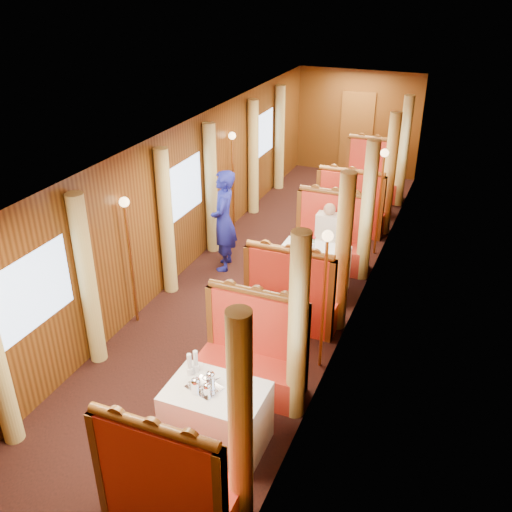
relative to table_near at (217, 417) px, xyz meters
The scene contains 47 objects.
floor 3.60m from the table_near, 102.09° to the left, with size 3.00×12.00×0.01m, color black, non-canonical shape.
ceiling 4.16m from the table_near, 102.09° to the left, with size 3.00×12.00×0.01m, color silver, non-canonical shape.
wall_far 9.57m from the table_near, 94.51° to the left, with size 3.00×2.50×0.01m, color brown, non-canonical shape.
wall_left 4.25m from the table_near, 122.74° to the left, with size 12.00×2.50×0.01m, color brown, non-canonical shape.
wall_right 3.68m from the table_near, 77.91° to the left, with size 12.00×2.50×0.01m, color brown, non-canonical shape.
doorway_far 9.52m from the table_near, 94.53° to the left, with size 0.80×0.04×2.00m, color brown.
table_near is the anchor object (origin of this frame).
banquette_near_fwd 1.02m from the table_near, 90.00° to the right, with size 1.30×0.55×1.34m.
banquette_near_aft 1.02m from the table_near, 90.00° to the left, with size 1.30×0.55×1.34m.
table_mid 3.50m from the table_near, 90.00° to the left, with size 1.05×0.72×0.75m, color white.
banquette_mid_fwd 2.49m from the table_near, 90.00° to the left, with size 1.30×0.55×1.34m.
banquette_mid_aft 4.51m from the table_near, 90.00° to the left, with size 1.30×0.55×1.34m.
table_far 7.00m from the table_near, 90.00° to the left, with size 1.05×0.72×0.75m, color white.
banquette_far_fwd 5.99m from the table_near, 90.00° to the left, with size 1.30×0.55×1.34m.
banquette_far_aft 8.01m from the table_near, 90.00° to the left, with size 1.30×0.55×1.34m.
tea_tray 0.40m from the table_near, behind, with size 0.34×0.26×0.01m, color silver.
teapot_left 0.49m from the table_near, 147.71° to the right, with size 0.18×0.13×0.14m, color silver, non-canonical shape.
teapot_right 0.45m from the table_near, 110.25° to the right, with size 0.15×0.11×0.12m, color silver, non-canonical shape.
teapot_back 0.45m from the table_near, 144.39° to the left, with size 0.16×0.12×0.13m, color silver, non-canonical shape.
fruit_plate 0.53m from the table_near, 23.24° to the right, with size 0.20×0.20×0.05m.
cup_inboard 0.62m from the table_near, 160.08° to the left, with size 0.08×0.08×0.26m.
cup_outboard 0.62m from the table_near, 148.11° to the left, with size 0.08×0.08×0.26m.
rose_vase_mid 3.51m from the table_near, 90.04° to the left, with size 0.06×0.06×0.36m.
rose_vase_far 6.99m from the table_near, 89.87° to the left, with size 0.06×0.06×0.36m.
window_left_near 2.48m from the table_near, behind, with size 1.20×0.90×0.01m, color #93ADD1, non-canonical shape.
curtain_left_near_b 2.41m from the table_near, 159.89° to the left, with size 0.22×0.22×2.35m, color #DDC971.
window_right_near 1.30m from the table_near, ahead, with size 1.20×0.90×0.01m, color #93ADD1, non-canonical shape.
curtain_right_near_a 1.28m from the table_near, 51.07° to the right, with size 0.22×0.22×2.35m, color #DDC971.
curtain_right_near_b 1.28m from the table_near, 51.07° to the left, with size 0.22×0.22×2.35m, color #DDC971.
window_left_mid 4.29m from the table_near, 122.56° to the left, with size 1.20×0.90×0.01m, color #93ADD1, non-canonical shape.
curtain_left_mid_a 3.55m from the table_near, 128.06° to the left, with size 0.22×0.22×2.35m, color #DDC971.
curtain_left_mid_b 4.85m from the table_near, 116.46° to the left, with size 0.22×0.22×2.35m, color #DDC971.
window_right_mid 3.73m from the table_near, 78.14° to the left, with size 1.20×0.90×0.01m, color #93ADD1, non-canonical shape.
curtain_right_mid_a 2.90m from the table_near, 76.96° to the left, with size 0.22×0.22×2.35m, color #DDC971.
curtain_right_mid_b 4.40m from the table_near, 81.63° to the left, with size 0.22×0.22×2.35m, color #DDC971.
window_left_far 7.43m from the table_near, 107.71° to the left, with size 1.20×0.90×0.01m, color #93ADD1, non-canonical shape.
curtain_left_far_a 6.62m from the table_near, 108.90° to the left, with size 0.22×0.22×2.35m, color #DDC971.
curtain_left_far_b 8.11m from the table_near, 105.31° to the left, with size 0.22×0.22×2.35m, color #DDC971.
window_right_far 7.12m from the table_near, 84.01° to the left, with size 1.20×0.90×0.01m, color #93ADD1, non-canonical shape.
curtain_right_far_a 6.30m from the table_near, 84.22° to the left, with size 0.22×0.22×2.35m, color #DDC971.
curtain_right_far_b 7.85m from the table_near, 85.37° to the left, with size 0.22×0.22×2.35m, color #DDC971.
sconce_left_fore 2.95m from the table_near, 140.86° to the left, with size 0.14×0.14×1.95m.
sconce_right_fore 2.12m from the table_near, 69.62° to the left, with size 0.14×0.14×1.95m.
sconce_left_aft 5.76m from the table_near, 112.27° to the left, with size 0.14×0.14×1.95m.
sconce_right_aft 5.39m from the table_near, 82.94° to the left, with size 0.14×0.14×1.95m.
steward 4.12m from the table_near, 113.75° to the left, with size 0.64×0.42×1.75m, color navy.
passenger 4.32m from the table_near, 90.00° to the left, with size 0.40×0.44×0.76m.
Camera 1 is at (2.89, -7.63, 4.73)m, focal length 40.00 mm.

